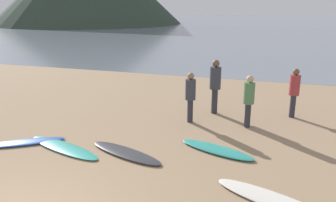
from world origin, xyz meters
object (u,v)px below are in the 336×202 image
at_px(surfboard_2, 126,153).
at_px(person_1, 190,93).
at_px(person_2, 249,97).
at_px(person_0, 215,82).
at_px(surfboard_3, 217,149).
at_px(surfboard_4, 273,200).
at_px(person_3, 294,89).
at_px(surfboard_0, 22,142).
at_px(surfboard_1, 64,147).

relative_size(surfboard_2, person_1, 1.40).
relative_size(surfboard_2, person_2, 1.40).
distance_m(person_0, person_2, 1.57).
bearing_deg(surfboard_3, person_0, 121.40).
bearing_deg(surfboard_4, surfboard_3, 148.03).
height_order(person_0, person_3, person_0).
distance_m(surfboard_0, surfboard_1, 1.22).
height_order(surfboard_2, person_3, person_3).
bearing_deg(person_2, surfboard_3, 64.92).
distance_m(surfboard_3, person_2, 2.26).
height_order(surfboard_2, person_1, person_1).
height_order(surfboard_2, surfboard_4, surfboard_2).
distance_m(surfboard_1, person_0, 5.23).
xyz_separation_m(surfboard_1, surfboard_3, (3.74, 1.05, 0.01)).
relative_size(person_1, person_3, 0.98).
xyz_separation_m(surfboard_1, surfboard_2, (1.65, 0.19, 0.01)).
bearing_deg(surfboard_1, person_1, 66.76).
bearing_deg(surfboard_2, person_0, 88.62).
relative_size(person_2, person_3, 0.98).
relative_size(surfboard_0, surfboard_1, 0.87).
height_order(person_2, person_3, person_3).
height_order(surfboard_3, person_1, person_1).
bearing_deg(surfboard_2, person_2, 66.57).
distance_m(surfboard_2, surfboard_3, 2.26).
distance_m(surfboard_2, person_1, 3.05).
xyz_separation_m(surfboard_0, surfboard_1, (1.21, 0.07, -0.00)).
xyz_separation_m(surfboard_3, person_3, (1.85, 3.39, 0.90)).
relative_size(person_1, person_2, 1.00).
xyz_separation_m(surfboard_1, surfboard_4, (5.14, -0.86, 0.01)).
xyz_separation_m(surfboard_4, person_0, (-2.02, 4.93, 1.03)).
distance_m(surfboard_4, person_3, 5.39).
bearing_deg(surfboard_1, surfboard_4, 8.13).
height_order(surfboard_3, person_2, person_2).
relative_size(surfboard_1, surfboard_3, 1.23).
xyz_separation_m(person_2, person_3, (1.29, 1.38, 0.02)).
bearing_deg(surfboard_2, surfboard_4, 2.61).
bearing_deg(surfboard_4, surfboard_2, -174.85).
xyz_separation_m(surfboard_2, person_1, (0.91, 2.77, 0.88)).
bearing_deg(person_3, surfboard_0, 89.23).
height_order(surfboard_4, person_1, person_1).
bearing_deg(surfboard_1, person_2, 53.03).
xyz_separation_m(surfboard_1, person_1, (2.56, 2.96, 0.89)).
bearing_deg(person_0, surfboard_0, 93.25).
xyz_separation_m(person_0, person_1, (-0.55, -1.12, -0.14)).
bearing_deg(person_3, surfboard_4, 140.80).
height_order(person_0, person_1, person_0).
bearing_deg(surfboard_4, person_0, 134.10).
distance_m(surfboard_4, person_2, 4.10).
bearing_deg(person_0, person_3, -122.27).
xyz_separation_m(surfboard_0, person_0, (4.33, 4.15, 1.03)).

